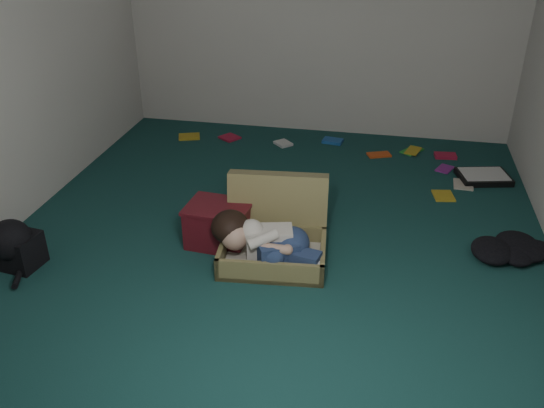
% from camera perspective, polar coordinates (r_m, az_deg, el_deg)
% --- Properties ---
extents(floor, '(4.50, 4.50, 0.00)m').
position_cam_1_polar(floor, '(4.37, 0.39, -3.12)').
color(floor, '#16403D').
rests_on(floor, ground).
extents(wall_back, '(4.50, 0.00, 4.50)m').
position_cam_1_polar(wall_back, '(6.03, 4.77, 18.91)').
color(wall_back, silver).
rests_on(wall_back, ground).
extents(wall_front, '(4.50, 0.00, 4.50)m').
position_cam_1_polar(wall_front, '(1.86, -12.95, -4.43)').
color(wall_front, silver).
rests_on(wall_front, ground).
extents(wall_left, '(0.00, 4.50, 4.50)m').
position_cam_1_polar(wall_left, '(4.66, -25.25, 13.58)').
color(wall_left, silver).
rests_on(wall_left, ground).
extents(suitcase, '(0.79, 0.77, 0.53)m').
position_cam_1_polar(suitcase, '(4.09, 0.30, -2.86)').
color(suitcase, olive).
rests_on(suitcase, floor).
extents(person, '(0.80, 0.38, 0.33)m').
position_cam_1_polar(person, '(3.92, -0.70, -3.66)').
color(person, silver).
rests_on(person, suitcase).
extents(maroon_bin, '(0.48, 0.39, 0.31)m').
position_cam_1_polar(maroon_bin, '(4.22, -5.27, -2.03)').
color(maroon_bin, '#551119').
rests_on(maroon_bin, floor).
extents(backpack, '(0.49, 0.41, 0.26)m').
position_cam_1_polar(backpack, '(4.36, -24.20, -3.99)').
color(backpack, black).
rests_on(backpack, floor).
extents(clothing_pile, '(0.50, 0.41, 0.15)m').
position_cam_1_polar(clothing_pile, '(4.48, 22.61, -3.61)').
color(clothing_pile, black).
rests_on(clothing_pile, floor).
extents(paper_tray, '(0.50, 0.42, 0.06)m').
position_cam_1_polar(paper_tray, '(5.55, 20.23, 2.56)').
color(paper_tray, black).
rests_on(paper_tray, floor).
extents(book_scatter, '(2.94, 1.27, 0.02)m').
position_cam_1_polar(book_scatter, '(5.75, 8.42, 4.76)').
color(book_scatter, gold).
rests_on(book_scatter, floor).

